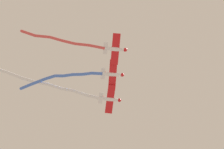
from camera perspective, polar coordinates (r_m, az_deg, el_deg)
airplane_lead at (r=78.13m, az=0.54°, el=4.26°), size 5.73×7.53×1.86m
smoke_trail_lead at (r=78.88m, az=-8.20°, el=5.64°), size 18.24×7.41×1.60m
airplane_left_wing at (r=80.22m, az=0.09°, el=0.04°), size 5.72×7.53×1.86m
smoke_trail_left_wing at (r=81.81m, az=-8.73°, el=-0.58°), size 20.58×2.78×2.41m
airplane_right_wing at (r=82.18m, az=-0.34°, el=-4.11°), size 5.75×7.52×1.86m
smoke_trail_right_wing at (r=83.72m, az=-10.56°, el=-1.65°), size 23.70×10.76×3.85m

